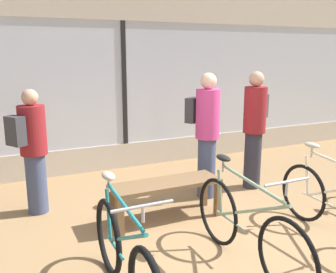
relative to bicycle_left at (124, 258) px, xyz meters
The scene contains 8 objects.
ground_plane 1.34m from the bicycle_left, 12.83° to the left, with size 24.00×24.00×0.00m, color #99754C.
shop_back_wall 4.04m from the bicycle_left, 71.12° to the left, with size 12.00×0.08×3.20m.
bicycle_left is the anchor object (origin of this frame).
bicycle_center 1.24m from the bicycle_left, ahead, with size 0.46×1.81×1.05m.
display_bench 1.63m from the bicycle_left, 53.08° to the left, with size 1.40×0.44×0.50m.
customer_near_rack 2.62m from the bicycle_left, 44.08° to the left, with size 0.49×0.56×1.80m.
customer_by_window 3.30m from the bicycle_left, 33.68° to the left, with size 0.56×0.51×1.80m.
customer_mid_floor 2.31m from the bicycle_left, 102.07° to the left, with size 0.56×0.50×1.63m.
Camera 1 is at (-2.11, -2.99, 2.07)m, focal length 40.00 mm.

